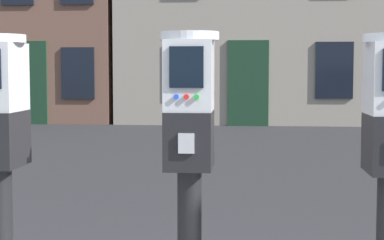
{
  "coord_description": "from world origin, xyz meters",
  "views": [
    {
      "loc": [
        0.14,
        -2.51,
        1.41
      ],
      "look_at": [
        -0.1,
        -0.03,
        1.22
      ],
      "focal_mm": 61.54,
      "sensor_mm": 36.0,
      "label": 1
    }
  ],
  "objects": [
    {
      "name": "parking_meter_twin_adjacent",
      "position": [
        -0.1,
        -0.13,
        1.11
      ],
      "size": [
        0.22,
        0.25,
        1.4
      ],
      "rotation": [
        0.0,
        0.0,
        -1.56
      ],
      "color": "black",
      "rests_on": "sidewalk_slab"
    }
  ]
}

